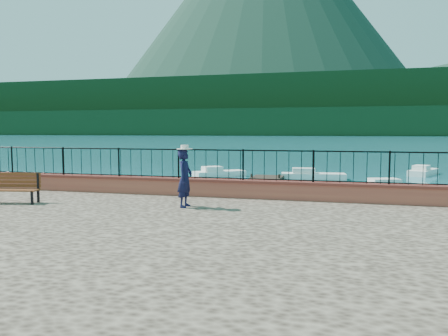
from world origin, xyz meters
The scene contains 15 objects.
ground centered at (0.00, 0.00, 0.00)m, with size 2000.00×2000.00×0.00m, color #19596B.
parapet centered at (0.00, 3.70, 1.49)m, with size 28.00×0.46×0.58m, color #AA543D.
railing centered at (0.00, 3.70, 2.25)m, with size 27.00×0.05×0.95m, color black.
dock centered at (-2.00, 12.00, 0.15)m, with size 2.00×16.00×0.30m, color #2D231C.
far_forest centered at (0.00, 300.00, 9.00)m, with size 900.00×60.00×18.00m, color black.
foothills centered at (0.00, 360.00, 22.00)m, with size 900.00×120.00×44.00m, color black.
volcano centered at (-120.00, 700.00, 190.00)m, with size 560.00×560.00×380.00m, color #142D23.
park_bench centered at (-6.72, 0.92, 1.47)m, with size 1.67×0.85×0.88m.
person centered at (-1.51, 1.62, 2.02)m, with size 0.60×0.39×1.64m, color black.
hat centered at (-1.51, 1.62, 2.90)m, with size 0.44×0.44×0.12m, color silver.
boat_0 centered at (-7.21, 8.64, 0.40)m, with size 3.70×1.30×0.80m, color silver.
boat_2 centered at (5.62, 15.20, 0.40)m, with size 4.27×1.30×0.80m, color silver.
boat_3 centered at (-5.83, 20.62, 0.40)m, with size 3.79×1.30×0.80m, color white.
boat_4 centered at (0.90, 20.66, 0.40)m, with size 4.34×1.30×0.80m, color silver.
boat_5 centered at (8.78, 25.85, 0.40)m, with size 3.84×1.30×0.80m, color silver.
Camera 1 is at (2.71, -9.87, 3.35)m, focal length 35.00 mm.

